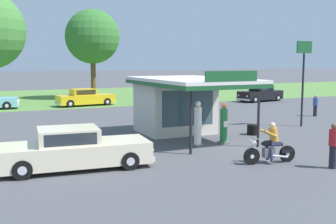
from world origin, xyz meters
The scene contains 15 objects.
ground_plane centered at (0.00, 0.00, 0.00)m, with size 300.00×300.00×0.00m, color #4C4C51.
grass_verge_strip centered at (0.00, 30.00, 0.00)m, with size 120.00×24.00×0.01m, color #56843D.
service_station_kiosk centered at (-0.72, 4.16, 1.79)m, with size 4.36×7.34×3.48m.
gas_pump_nearside centered at (-1.42, 0.78, 0.96)m, with size 0.44×0.44×2.09m.
gas_pump_offside centered at (-0.02, 0.78, 0.89)m, with size 0.44×0.44×1.95m.
motorcycle_with_rider centered at (-0.40, -3.10, 0.65)m, with size 2.15×0.72×1.58m.
featured_classic_sedan centered at (-7.35, -0.68, 0.68)m, with size 5.69×2.43×1.50m.
parked_car_back_row_far_left centered at (-1.99, 20.01, 0.68)m, with size 5.23×2.27×1.49m.
parked_car_back_row_far_right centered at (6.44, 19.43, 0.72)m, with size 5.27×2.37×1.57m.
parked_car_back_row_centre_left centered at (14.43, 16.72, 0.70)m, with size 4.99×2.44×1.55m.
bystander_chatting_near_pumps centered at (1.16, -4.65, 0.88)m, with size 0.34×0.34×1.66m.
bystander_strolling_foreground centered at (11.16, 6.28, 0.80)m, with size 0.34×0.34×1.51m.
tree_oak_far_left centered at (0.42, 26.44, 6.37)m, with size 5.58×5.58×9.19m.
roadside_pole_sign centered at (7.05, 3.24, 3.43)m, with size 1.10×0.12×5.05m.
spare_tire_stack centered at (2.68, 2.15, 0.27)m, with size 0.60×0.60×0.54m.
Camera 1 is at (-10.31, -15.16, 3.87)m, focal length 43.30 mm.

